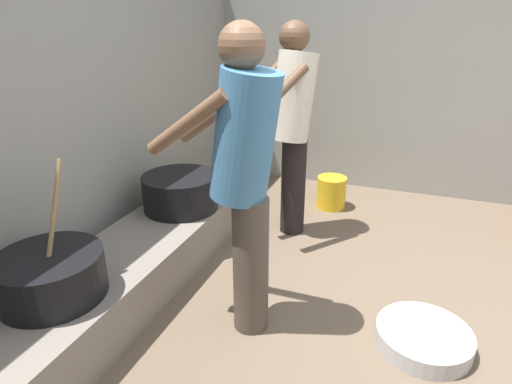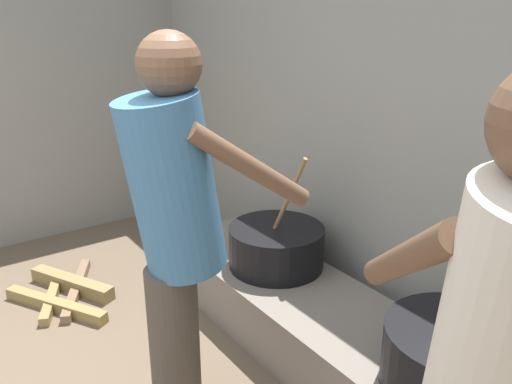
% 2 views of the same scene
% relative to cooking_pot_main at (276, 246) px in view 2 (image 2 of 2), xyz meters
% --- Properties ---
extents(block_enclosure_rear, '(5.36, 0.20, 2.09)m').
position_rel_cooking_pot_main_xyz_m(block_enclosure_rear, '(0.55, 0.48, 0.60)').
color(block_enclosure_rear, gray).
rests_on(block_enclosure_rear, ground_plane).
extents(hearth_ledge, '(2.70, 0.60, 0.33)m').
position_rel_cooking_pot_main_xyz_m(hearth_ledge, '(0.61, -0.04, -0.28)').
color(hearth_ledge, slate).
rests_on(hearth_ledge, ground_plane).
extents(cooking_pot_main, '(0.54, 0.54, 0.69)m').
position_rel_cooking_pot_main_xyz_m(cooking_pot_main, '(0.00, 0.00, 0.00)').
color(cooking_pot_main, black).
rests_on(cooking_pot_main, hearth_ledge).
extents(cooking_pot_secondary, '(0.56, 0.56, 0.26)m').
position_rel_cooking_pot_main_xyz_m(cooking_pot_secondary, '(1.21, -0.06, 0.01)').
color(cooking_pot_secondary, black).
rests_on(cooking_pot_secondary, hearth_ledge).
extents(cook_in_blue_shirt, '(0.39, 0.71, 1.67)m').
position_rel_cooking_pot_main_xyz_m(cook_in_blue_shirt, '(0.52, -0.87, 0.51)').
color(cook_in_blue_shirt, '#4C4238').
rests_on(cook_in_blue_shirt, ground_plane).
extents(firewood_pile, '(0.83, 0.58, 0.09)m').
position_rel_cooking_pot_main_xyz_m(firewood_pile, '(-0.91, -0.97, -0.41)').
color(firewood_pile, olive).
rests_on(firewood_pile, ground_plane).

